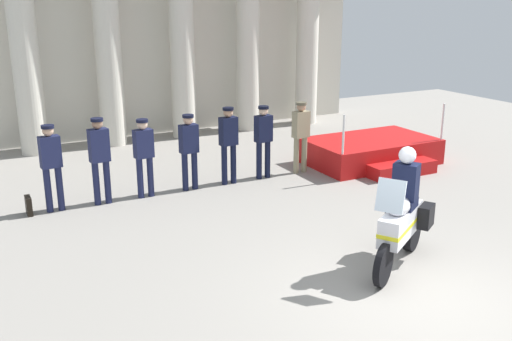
{
  "coord_description": "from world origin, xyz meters",
  "views": [
    {
      "loc": [
        -5.34,
        -5.42,
        4.05
      ],
      "look_at": [
        -0.73,
        3.43,
        1.04
      ],
      "focal_mm": 40.96,
      "sensor_mm": 36.0,
      "label": 1
    }
  ],
  "objects_px": {
    "reviewing_stand": "(372,152)",
    "officer_in_row_4": "(229,139)",
    "officer_in_row_5": "(263,136)",
    "officer_in_row_6": "(301,132)",
    "motorcycle_with_rider": "(402,217)",
    "briefcase_on_ground": "(29,206)",
    "officer_in_row_1": "(100,154)",
    "officer_in_row_2": "(144,152)",
    "officer_in_row_3": "(189,146)",
    "officer_in_row_0": "(51,161)"
  },
  "relations": [
    {
      "from": "officer_in_row_3",
      "to": "officer_in_row_6",
      "type": "height_order",
      "value": "officer_in_row_6"
    },
    {
      "from": "reviewing_stand",
      "to": "officer_in_row_5",
      "type": "height_order",
      "value": "officer_in_row_5"
    },
    {
      "from": "reviewing_stand",
      "to": "officer_in_row_3",
      "type": "xyz_separation_m",
      "value": [
        -4.78,
        0.18,
        0.67
      ]
    },
    {
      "from": "officer_in_row_4",
      "to": "briefcase_on_ground",
      "type": "xyz_separation_m",
      "value": [
        -4.22,
        0.03,
        -0.84
      ]
    },
    {
      "from": "officer_in_row_5",
      "to": "briefcase_on_ground",
      "type": "xyz_separation_m",
      "value": [
        -5.1,
        0.0,
        -0.81
      ]
    },
    {
      "from": "officer_in_row_3",
      "to": "motorcycle_with_rider",
      "type": "distance_m",
      "value": 5.2
    },
    {
      "from": "reviewing_stand",
      "to": "officer_in_row_4",
      "type": "relative_size",
      "value": 1.81
    },
    {
      "from": "officer_in_row_0",
      "to": "officer_in_row_4",
      "type": "height_order",
      "value": "officer_in_row_4"
    },
    {
      "from": "officer_in_row_2",
      "to": "officer_in_row_5",
      "type": "distance_m",
      "value": 2.8
    },
    {
      "from": "officer_in_row_2",
      "to": "officer_in_row_3",
      "type": "height_order",
      "value": "officer_in_row_2"
    },
    {
      "from": "officer_in_row_3",
      "to": "officer_in_row_4",
      "type": "bearing_deg",
      "value": 172.58
    },
    {
      "from": "reviewing_stand",
      "to": "officer_in_row_1",
      "type": "bearing_deg",
      "value": 178.7
    },
    {
      "from": "officer_in_row_2",
      "to": "briefcase_on_ground",
      "type": "xyz_separation_m",
      "value": [
        -2.31,
        0.04,
        -0.8
      ]
    },
    {
      "from": "reviewing_stand",
      "to": "officer_in_row_3",
      "type": "relative_size",
      "value": 1.9
    },
    {
      "from": "reviewing_stand",
      "to": "officer_in_row_6",
      "type": "bearing_deg",
      "value": 175.09
    },
    {
      "from": "officer_in_row_4",
      "to": "officer_in_row_1",
      "type": "bearing_deg",
      "value": -5.99
    },
    {
      "from": "officer_in_row_3",
      "to": "officer_in_row_5",
      "type": "bearing_deg",
      "value": 174.03
    },
    {
      "from": "reviewing_stand",
      "to": "briefcase_on_ground",
      "type": "distance_m",
      "value": 8.08
    },
    {
      "from": "reviewing_stand",
      "to": "briefcase_on_ground",
      "type": "relative_size",
      "value": 8.7
    },
    {
      "from": "officer_in_row_4",
      "to": "officer_in_row_5",
      "type": "xyz_separation_m",
      "value": [
        0.88,
        0.03,
        -0.03
      ]
    },
    {
      "from": "officer_in_row_0",
      "to": "motorcycle_with_rider",
      "type": "xyz_separation_m",
      "value": [
        4.36,
        -4.95,
        -0.22
      ]
    },
    {
      "from": "officer_in_row_4",
      "to": "reviewing_stand",
      "type": "bearing_deg",
      "value": 171.3
    },
    {
      "from": "officer_in_row_2",
      "to": "motorcycle_with_rider",
      "type": "relative_size",
      "value": 0.87
    },
    {
      "from": "officer_in_row_2",
      "to": "officer_in_row_3",
      "type": "bearing_deg",
      "value": 175.1
    },
    {
      "from": "officer_in_row_3",
      "to": "officer_in_row_6",
      "type": "xyz_separation_m",
      "value": [
        2.78,
        -0.01,
        0.02
      ]
    },
    {
      "from": "officer_in_row_0",
      "to": "officer_in_row_5",
      "type": "xyz_separation_m",
      "value": [
        4.61,
        0.03,
        -0.02
      ]
    },
    {
      "from": "motorcycle_with_rider",
      "to": "officer_in_row_3",
      "type": "bearing_deg",
      "value": -104.82
    },
    {
      "from": "reviewing_stand",
      "to": "officer_in_row_6",
      "type": "height_order",
      "value": "officer_in_row_6"
    },
    {
      "from": "officer_in_row_6",
      "to": "reviewing_stand",
      "type": "bearing_deg",
      "value": 168.83
    },
    {
      "from": "officer_in_row_0",
      "to": "briefcase_on_ground",
      "type": "relative_size",
      "value": 4.76
    },
    {
      "from": "officer_in_row_2",
      "to": "officer_in_row_5",
      "type": "relative_size",
      "value": 0.98
    },
    {
      "from": "officer_in_row_0",
      "to": "officer_in_row_6",
      "type": "distance_m",
      "value": 5.6
    },
    {
      "from": "reviewing_stand",
      "to": "officer_in_row_2",
      "type": "distance_m",
      "value": 5.82
    },
    {
      "from": "officer_in_row_1",
      "to": "briefcase_on_ground",
      "type": "distance_m",
      "value": 1.65
    },
    {
      "from": "officer_in_row_3",
      "to": "motorcycle_with_rider",
      "type": "relative_size",
      "value": 0.87
    },
    {
      "from": "motorcycle_with_rider",
      "to": "officer_in_row_2",
      "type": "bearing_deg",
      "value": -94.9
    },
    {
      "from": "reviewing_stand",
      "to": "officer_in_row_5",
      "type": "distance_m",
      "value": 3.06
    },
    {
      "from": "officer_in_row_3",
      "to": "reviewing_stand",
      "type": "bearing_deg",
      "value": 171.55
    },
    {
      "from": "officer_in_row_5",
      "to": "officer_in_row_1",
      "type": "bearing_deg",
      "value": -5.63
    },
    {
      "from": "officer_in_row_2",
      "to": "officer_in_row_5",
      "type": "bearing_deg",
      "value": 174.41
    },
    {
      "from": "officer_in_row_2",
      "to": "briefcase_on_ground",
      "type": "bearing_deg",
      "value": -7.16
    },
    {
      "from": "reviewing_stand",
      "to": "officer_in_row_3",
      "type": "distance_m",
      "value": 4.83
    },
    {
      "from": "officer_in_row_4",
      "to": "briefcase_on_ground",
      "type": "bearing_deg",
      "value": -6.68
    },
    {
      "from": "officer_in_row_1",
      "to": "officer_in_row_5",
      "type": "height_order",
      "value": "officer_in_row_1"
    },
    {
      "from": "officer_in_row_0",
      "to": "officer_in_row_2",
      "type": "height_order",
      "value": "officer_in_row_0"
    },
    {
      "from": "officer_in_row_0",
      "to": "officer_in_row_1",
      "type": "xyz_separation_m",
      "value": [
        0.92,
        -0.02,
        0.03
      ]
    },
    {
      "from": "officer_in_row_1",
      "to": "officer_in_row_2",
      "type": "xyz_separation_m",
      "value": [
        0.9,
        0.01,
        -0.06
      ]
    },
    {
      "from": "motorcycle_with_rider",
      "to": "briefcase_on_ground",
      "type": "distance_m",
      "value": 6.97
    },
    {
      "from": "officer_in_row_5",
      "to": "officer_in_row_6",
      "type": "relative_size",
      "value": 0.99
    },
    {
      "from": "motorcycle_with_rider",
      "to": "officer_in_row_1",
      "type": "bearing_deg",
      "value": -87.22
    }
  ]
}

